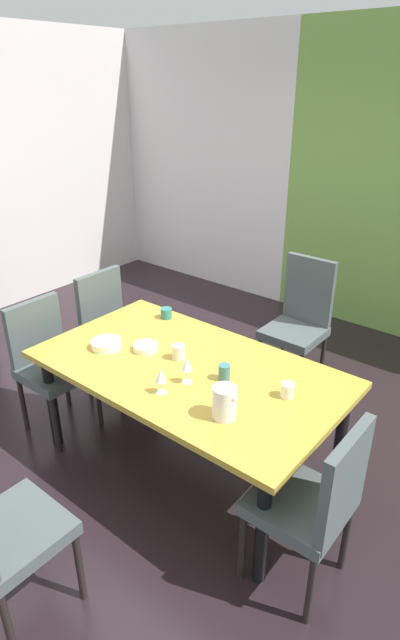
% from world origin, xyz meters
% --- Properties ---
extents(ground_plane, '(5.99, 5.33, 0.02)m').
position_xyz_m(ground_plane, '(0.00, 0.00, -0.01)').
color(ground_plane, black).
extents(back_panel_interior, '(2.44, 0.10, 2.86)m').
position_xyz_m(back_panel_interior, '(-1.78, 2.62, 1.43)').
color(back_panel_interior, silver).
rests_on(back_panel_interior, ground_plane).
extents(dining_table, '(1.89, 1.08, 0.75)m').
position_xyz_m(dining_table, '(0.36, -0.14, 0.67)').
color(dining_table, gold).
rests_on(dining_table, ground_plane).
extents(chair_head_far, '(0.44, 0.45, 1.07)m').
position_xyz_m(chair_head_far, '(0.40, 1.21, 0.59)').
color(chair_head_far, '#444E4D').
rests_on(chair_head_far, ground_plane).
extents(chair_left_far, '(0.45, 0.44, 1.00)m').
position_xyz_m(chair_left_far, '(-0.68, 0.15, 0.56)').
color(chair_left_far, '#444E4D').
rests_on(chair_left_far, ground_plane).
extents(chair_right_near, '(0.44, 0.44, 0.99)m').
position_xyz_m(chair_right_near, '(1.40, -0.44, 0.56)').
color(chair_right_near, '#444E4D').
rests_on(chair_right_near, ground_plane).
extents(chair_left_near, '(0.45, 0.44, 0.96)m').
position_xyz_m(chair_left_near, '(-0.67, -0.44, 0.55)').
color(chair_left_near, '#444E4D').
rests_on(chair_left_near, ground_plane).
extents(wine_glass_center, '(0.06, 0.06, 0.16)m').
position_xyz_m(wine_glass_center, '(0.48, -0.28, 0.87)').
color(wine_glass_center, silver).
rests_on(wine_glass_center, dining_table).
extents(wine_glass_right, '(0.06, 0.06, 0.15)m').
position_xyz_m(wine_glass_right, '(0.43, -0.45, 0.86)').
color(wine_glass_right, silver).
rests_on(wine_glass_right, dining_table).
extents(serving_bowl_rear, '(0.16, 0.16, 0.04)m').
position_xyz_m(serving_bowl_rear, '(0.02, -0.16, 0.77)').
color(serving_bowl_rear, white).
rests_on(serving_bowl_rear, dining_table).
extents(serving_bowl_north, '(0.20, 0.20, 0.05)m').
position_xyz_m(serving_bowl_north, '(-0.20, -0.30, 0.77)').
color(serving_bowl_north, white).
rests_on(serving_bowl_north, dining_table).
extents(cup_front, '(0.08, 0.08, 0.08)m').
position_xyz_m(cup_front, '(-0.20, 0.27, 0.79)').
color(cup_front, '#2A726B').
rests_on(cup_front, dining_table).
extents(cup_west, '(0.08, 0.08, 0.09)m').
position_xyz_m(cup_west, '(1.00, -0.05, 0.79)').
color(cup_west, white).
rests_on(cup_west, dining_table).
extents(cup_near_shelf, '(0.08, 0.08, 0.10)m').
position_xyz_m(cup_near_shelf, '(0.26, -0.11, 0.80)').
color(cup_near_shelf, silver).
rests_on(cup_near_shelf, dining_table).
extents(cup_corner, '(0.07, 0.07, 0.10)m').
position_xyz_m(cup_corner, '(0.62, -0.12, 0.80)').
color(cup_corner, '#386E70').
rests_on(cup_corner, dining_table).
extents(pitcher_near_window, '(0.14, 0.13, 0.18)m').
position_xyz_m(pitcher_near_window, '(0.84, -0.41, 0.84)').
color(pitcher_near_window, white).
rests_on(pitcher_near_window, dining_table).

